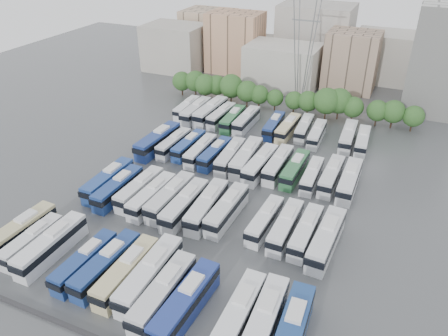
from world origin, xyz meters
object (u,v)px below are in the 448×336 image
at_px(bus_r3_s13, 362,141).
at_px(bus_r2_s1, 158,141).
at_px(electricity_pylon, 305,31).
at_px(bus_r0_s11, 238,315).
at_px(bus_r0_s1, 32,241).
at_px(bus_r1_s8, 227,209).
at_px(bus_r0_s5, 106,265).
at_px(bus_r1_s4, 152,196).
at_px(bus_r1_s13, 326,239).
at_px(bus_r3_s1, 196,111).
at_px(bus_r2_s11, 312,175).
at_px(bus_r1_s5, 170,197).
at_px(bus_r1_s3, 140,189).
at_px(bus_r1_s7, 207,206).
at_px(bus_r3_s4, 233,119).
at_px(bus_r3_s8, 288,128).
at_px(bus_r2_s2, 174,143).
at_px(bus_r1_s1, 108,180).
at_px(bus_r2_s12, 331,176).
at_px(bus_r0_s6, 127,272).
at_px(bus_r0_s4, 85,262).
at_px(bus_r2_s4, 200,151).
at_px(bus_r3_s9, 304,128).
at_px(bus_r2_s6, 230,156).
at_px(bus_r0_s13, 291,333).
at_px(bus_r1_s6, 185,205).
at_px(bus_r0_s9, 186,303).
at_px(apartment_tower, 441,60).
at_px(bus_r2_s10, 295,169).
at_px(bus_r3_s12, 348,136).
at_px(bus_r2_s3, 189,145).
at_px(bus_r2_s8, 260,164).
at_px(bus_r3_s3, 221,115).
at_px(bus_r0_s7, 150,275).
at_px(bus_r0_s2, 51,245).
at_px(bus_r1_s12, 306,232).
at_px(bus_r3_s0, 187,108).
at_px(bus_r2_s5, 215,153).
at_px(bus_r2_s13, 349,180).
at_px(bus_r3_s10, 317,134).
at_px(bus_r3_s5, 246,120).
at_px(bus_r3_s2, 210,111).
at_px(bus_r0_s8, 163,293).
at_px(bus_r0_s0, 20,231).
at_px(bus_r1_s11, 285,226).

bearing_deg(bus_r3_s13, bus_r2_s1, -158.32).
height_order(electricity_pylon, bus_r0_s11, electricity_pylon).
xyz_separation_m(bus_r0_s1, bus_r1_s8, (23.23, 18.74, 0.21)).
height_order(bus_r0_s5, bus_r1_s4, bus_r0_s5).
xyz_separation_m(bus_r1_s13, bus_r3_s1, (-39.72, 35.66, -0.10)).
bearing_deg(bus_r2_s11, bus_r1_s5, -140.95).
height_order(bus_r0_s11, bus_r1_s3, bus_r0_s11).
xyz_separation_m(bus_r1_s7, bus_r3_s4, (-9.96, 34.61, -0.21)).
bearing_deg(bus_r3_s8, bus_r2_s2, -137.12).
relative_size(bus_r1_s1, bus_r2_s12, 1.07).
bearing_deg(bus_r0_s6, bus_r2_s12, 61.25).
bearing_deg(bus_r0_s4, bus_r2_s4, 91.94).
relative_size(electricity_pylon, bus_r3_s9, 3.02).
bearing_deg(bus_r1_s1, bus_r2_s6, 46.23).
bearing_deg(bus_r0_s13, bus_r1_s6, 140.46).
xyz_separation_m(bus_r0_s6, bus_r0_s9, (9.87, -1.71, 0.11)).
distance_m(apartment_tower, bus_r2_s1, 70.70).
bearing_deg(bus_r2_s10, bus_r3_s12, 71.09).
bearing_deg(bus_r1_s5, bus_r3_s9, 71.18).
height_order(bus_r2_s3, bus_r2_s8, bus_r2_s8).
relative_size(bus_r0_s6, bus_r3_s4, 1.08).
bearing_deg(bus_r2_s3, bus_r2_s10, -0.08).
xyz_separation_m(bus_r0_s9, bus_r3_s3, (-19.89, 55.20, -0.29)).
distance_m(bus_r0_s13, bus_r1_s3, 37.95).
bearing_deg(bus_r0_s11, bus_r1_s3, 144.25).
bearing_deg(bus_r0_s4, bus_r0_s7, 9.12).
height_order(bus_r0_s2, bus_r1_s8, bus_r0_s2).
distance_m(bus_r0_s6, bus_r1_s3, 20.64).
bearing_deg(bus_r0_s2, bus_r3_s12, 58.51).
relative_size(bus_r0_s2, bus_r2_s11, 1.19).
distance_m(electricity_pylon, bus_r1_s12, 60.21).
xyz_separation_m(bus_r0_s6, bus_r3_s0, (-19.95, 54.64, -0.25)).
relative_size(bus_r1_s5, bus_r3_s8, 1.10).
bearing_deg(bus_r2_s5, bus_r2_s13, 2.55).
bearing_deg(electricity_pylon, bus_r3_s1, -134.57).
bearing_deg(bus_r3_s10, bus_r1_s13, -76.59).
relative_size(bus_r0_s7, bus_r3_s5, 1.15).
relative_size(bus_r1_s5, bus_r3_s2, 0.94).
xyz_separation_m(apartment_tower, bus_r2_s13, (-12.31, -46.06, -11.06)).
relative_size(bus_r0_s8, bus_r3_s5, 1.10).
bearing_deg(bus_r3_s0, bus_r3_s3, -8.49).
height_order(bus_r0_s0, bus_r1_s12, bus_r0_s0).
distance_m(bus_r1_s1, bus_r2_s12, 40.71).
bearing_deg(bus_r1_s13, bus_r0_s2, -151.74).
height_order(electricity_pylon, bus_r3_s10, electricity_pylon).
height_order(bus_r2_s4, bus_r2_s13, bus_r2_s13).
relative_size(bus_r0_s7, bus_r3_s12, 1.11).
distance_m(bus_r0_s6, bus_r3_s9, 55.64).
xyz_separation_m(bus_r1_s7, bus_r2_s11, (13.32, 17.06, -0.33)).
bearing_deg(bus_r0_s2, bus_r1_s11, 31.35).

